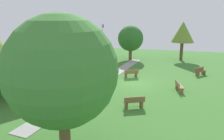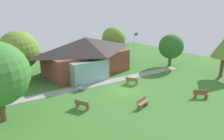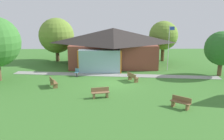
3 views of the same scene
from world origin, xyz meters
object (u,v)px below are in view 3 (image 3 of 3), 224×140
(patio_chair_west, at_px, (77,73))
(bench_rear_near_path, at_px, (133,77))
(tree_behind_pavilion_right, at_px, (163,36))
(bench_front_right, at_px, (181,103))
(flagpole, at_px, (169,46))
(tree_east_hedge, at_px, (222,48))
(bench_mid_left, at_px, (53,83))
(tree_behind_pavilion_left, at_px, (57,36))
(bench_front_center, at_px, (100,93))
(pavilion, at_px, (113,46))

(patio_chair_west, bearing_deg, bench_rear_near_path, 177.43)
(tree_behind_pavilion_right, bearing_deg, bench_rear_near_path, -116.98)
(bench_rear_near_path, bearing_deg, bench_front_right, -5.92)
(patio_chair_west, bearing_deg, flagpole, -149.94)
(bench_front_right, distance_m, tree_east_hedge, 11.75)
(flagpole, distance_m, bench_mid_left, 14.18)
(patio_chair_west, xyz_separation_m, tree_behind_pavilion_left, (-3.76, 8.28, 3.20))
(tree_behind_pavilion_right, bearing_deg, tree_behind_pavilion_left, 179.95)
(bench_mid_left, bearing_deg, patio_chair_west, 128.53)
(tree_behind_pavilion_left, bearing_deg, bench_rear_near_path, -46.47)
(bench_front_right, height_order, patio_chair_west, patio_chair_west)
(bench_rear_near_path, bearing_deg, bench_front_center, -61.58)
(bench_mid_left, bearing_deg, tree_behind_pavilion_left, 163.40)
(pavilion, xyz_separation_m, flagpole, (6.63, -2.53, 0.44))
(tree_behind_pavilion_left, bearing_deg, pavilion, -21.16)
(pavilion, relative_size, bench_front_center, 7.53)
(bench_front_right, relative_size, patio_chair_west, 1.68)
(tree_behind_pavilion_right, height_order, tree_behind_pavilion_left, tree_behind_pavilion_left)
(tree_behind_pavilion_right, bearing_deg, bench_front_right, -97.57)
(patio_chair_west, bearing_deg, bench_mid_left, 80.29)
(bench_front_right, bearing_deg, bench_front_center, 18.64)
(flagpole, xyz_separation_m, patio_chair_west, (-10.63, -2.75, -2.55))
(tree_east_hedge, height_order, tree_behind_pavilion_left, tree_behind_pavilion_left)
(bench_mid_left, relative_size, tree_behind_pavilion_right, 0.27)
(bench_rear_near_path, distance_m, bench_mid_left, 7.89)
(patio_chair_west, bearing_deg, tree_east_hedge, -163.90)
(flagpole, height_order, bench_front_center, flagpole)
(bench_mid_left, bearing_deg, bench_front_right, 37.27)
(tree_behind_pavilion_right, bearing_deg, bench_mid_left, -137.16)
(flagpole, relative_size, bench_mid_left, 3.48)
(bench_mid_left, relative_size, patio_chair_west, 1.79)
(bench_front_center, bearing_deg, patio_chair_west, -80.13)
(pavilion, distance_m, bench_rear_near_path, 7.77)
(flagpole, xyz_separation_m, bench_rear_near_path, (-4.68, -4.70, -2.56))
(pavilion, bearing_deg, tree_behind_pavilion_left, 158.84)
(bench_front_right, distance_m, tree_behind_pavilion_right, 17.70)
(pavilion, relative_size, patio_chair_west, 13.66)
(tree_east_hedge, bearing_deg, flagpole, 153.10)
(bench_rear_near_path, bearing_deg, bench_mid_left, -105.61)
(flagpole, relative_size, bench_front_center, 3.43)
(bench_front_right, height_order, tree_behind_pavilion_right, tree_behind_pavilion_right)
(bench_mid_left, bearing_deg, tree_east_hedge, 76.18)
(bench_front_center, bearing_deg, pavilion, -108.46)
(bench_front_right, height_order, bench_front_center, same)
(patio_chair_west, relative_size, tree_east_hedge, 0.18)
(bench_front_center, xyz_separation_m, patio_chair_west, (-2.82, 6.73, 0.01))
(bench_front_right, relative_size, bench_mid_left, 0.94)
(bench_front_center, height_order, tree_behind_pavilion_right, tree_behind_pavilion_right)
(tree_behind_pavilion_left, bearing_deg, bench_front_center, -66.32)
(pavilion, height_order, tree_behind_pavilion_right, tree_behind_pavilion_right)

